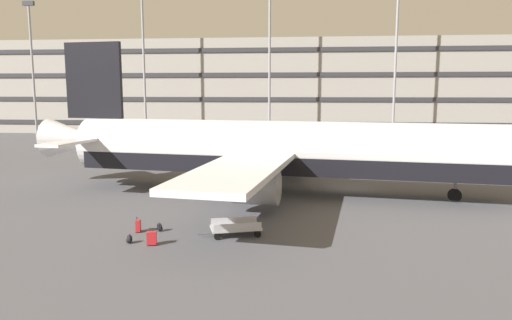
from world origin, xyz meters
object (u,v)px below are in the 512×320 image
backpack_upright (160,227)px  baggage_cart (236,228)px  backpack_navy (129,239)px  suitcase_black (138,226)px  suitcase_silver (152,238)px  airliner (277,150)px

backpack_upright → baggage_cart: (4.18, -0.32, 0.20)m
backpack_upright → backpack_navy: size_ratio=1.05×
suitcase_black → suitcase_silver: bearing=-55.6°
suitcase_silver → backpack_navy: (-1.22, 0.17, -0.16)m
suitcase_silver → backpack_navy: size_ratio=1.73×
airliner → backpack_navy: (-6.59, -12.56, -2.96)m
airliner → baggage_cart: size_ratio=11.34×
backpack_upright → backpack_navy: 2.35m
suitcase_silver → baggage_cart: bearing=27.5°
backpack_upright → backpack_navy: backpack_upright is taller
suitcase_silver → backpack_upright: (-0.31, 2.33, -0.15)m
suitcase_silver → airliner: bearing=67.1°
suitcase_black → backpack_navy: suitcase_black is taller
airliner → suitcase_black: (-6.79, -10.65, -2.82)m
suitcase_silver → suitcase_black: suitcase_silver is taller
suitcase_silver → backpack_navy: 1.24m
backpack_navy → baggage_cart: 5.43m
backpack_upright → baggage_cart: baggage_cart is taller
baggage_cart → airliner: bearing=82.1°
airliner → suitcase_silver: size_ratio=45.30×
backpack_navy → backpack_upright: bearing=67.2°
backpack_upright → suitcase_silver: bearing=-82.5°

